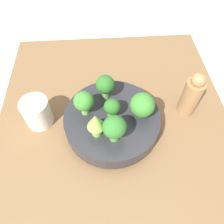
{
  "coord_description": "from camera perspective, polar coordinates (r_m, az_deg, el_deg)",
  "views": [
    {
      "loc": [
        -0.32,
        0.03,
        0.62
      ],
      "look_at": [
        0.03,
        0.01,
        0.13
      ],
      "focal_mm": 35.0,
      "sensor_mm": 36.0,
      "label": 1
    }
  ],
  "objects": [
    {
      "name": "ground_plane",
      "position": [
        0.7,
        0.93,
        -8.41
      ],
      "size": [
        6.0,
        6.0,
        0.0
      ],
      "primitive_type": "plane",
      "color": "silver"
    },
    {
      "name": "table",
      "position": [
        0.68,
        0.95,
        -7.51
      ],
      "size": [
        0.96,
        0.73,
        0.05
      ],
      "color": "brown",
      "rests_on": "ground_plane"
    },
    {
      "name": "bowl",
      "position": [
        0.64,
        0.0,
        -2.4
      ],
      "size": [
        0.28,
        0.28,
        0.06
      ],
      "color": "#28282D",
      "rests_on": "table"
    },
    {
      "name": "broccoli_floret_center",
      "position": [
        0.59,
        0.0,
        1.12
      ],
      "size": [
        0.05,
        0.05,
        0.07
      ],
      "color": "#7AB256",
      "rests_on": "bowl"
    },
    {
      "name": "broccoli_floret_left",
      "position": [
        0.54,
        0.63,
        -4.12
      ],
      "size": [
        0.06,
        0.06,
        0.09
      ],
      "color": "#609347",
      "rests_on": "bowl"
    },
    {
      "name": "broccoli_floret_front",
      "position": [
        0.59,
        7.92,
        1.79
      ],
      "size": [
        0.07,
        0.07,
        0.08
      ],
      "color": "#6BA34C",
      "rests_on": "bowl"
    },
    {
      "name": "broccoli_floret_back",
      "position": [
        0.59,
        -7.36,
        2.65
      ],
      "size": [
        0.06,
        0.06,
        0.08
      ],
      "color": "#7AB256",
      "rests_on": "bowl"
    },
    {
      "name": "romanesco_piece_far",
      "position": [
        0.55,
        -4.27,
        -2.89
      ],
      "size": [
        0.05,
        0.05,
        0.08
      ],
      "color": "#7AB256",
      "rests_on": "bowl"
    },
    {
      "name": "broccoli_floret_right",
      "position": [
        0.62,
        -1.78,
        7.01
      ],
      "size": [
        0.05,
        0.05,
        0.08
      ],
      "color": "#609347",
      "rests_on": "bowl"
    },
    {
      "name": "cup",
      "position": [
        0.68,
        -18.94,
        -0.09
      ],
      "size": [
        0.08,
        0.08,
        0.09
      ],
      "color": "silver",
      "rests_on": "table"
    },
    {
      "name": "pepper_mill",
      "position": [
        0.69,
        20.07,
        4.26
      ],
      "size": [
        0.06,
        0.06,
        0.16
      ],
      "color": "#997047",
      "rests_on": "table"
    }
  ]
}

